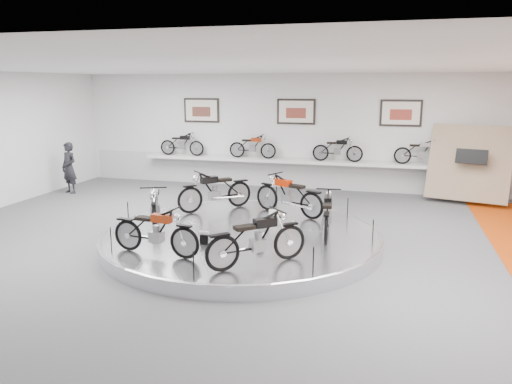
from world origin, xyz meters
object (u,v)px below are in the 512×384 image
(bike_b, at_px, (289,195))
(visitor, at_px, (69,168))
(bike_c, at_px, (215,190))
(bike_d, at_px, (155,204))
(shelf, at_px, (294,161))
(bike_f, at_px, (257,239))
(bike_e, at_px, (155,231))
(display_platform, at_px, (242,238))
(bike_a, at_px, (327,213))

(bike_b, distance_m, visitor, 8.23)
(bike_c, relative_size, visitor, 1.07)
(bike_b, relative_size, bike_d, 1.01)
(shelf, xyz_separation_m, bike_f, (0.91, -8.42, -0.18))
(bike_e, xyz_separation_m, bike_f, (2.10, -0.06, 0.03))
(display_platform, bearing_deg, bike_d, -178.52)
(bike_d, relative_size, visitor, 1.02)
(bike_c, relative_size, bike_f, 1.04)
(shelf, height_order, bike_f, bike_f)
(display_platform, relative_size, bike_b, 3.56)
(bike_a, bearing_deg, display_platform, 93.53)
(shelf, distance_m, visitor, 7.67)
(bike_b, distance_m, bike_c, 2.00)
(bike_f, bearing_deg, bike_d, 104.58)
(display_platform, bearing_deg, bike_e, -121.22)
(bike_b, bearing_deg, bike_d, 57.80)
(bike_d, bearing_deg, visitor, -151.90)
(bike_b, height_order, bike_f, bike_b)
(bike_a, xyz_separation_m, bike_f, (-1.02, -2.32, 0.03))
(display_platform, xyz_separation_m, bike_e, (-1.19, -1.96, 0.64))
(bike_d, height_order, visitor, visitor)
(bike_d, bearing_deg, display_platform, 66.98)
(bike_c, xyz_separation_m, visitor, (-5.96, 2.08, 0.02))
(display_platform, xyz_separation_m, bike_d, (-2.14, -0.06, 0.67))
(display_platform, bearing_deg, bike_f, -65.81)
(bike_b, relative_size, visitor, 1.04)
(shelf, bearing_deg, bike_c, -105.20)
(shelf, relative_size, visitor, 6.35)
(bike_c, bearing_deg, bike_d, 18.23)
(display_platform, relative_size, bike_d, 3.61)
(bike_c, relative_size, bike_d, 1.04)
(bike_c, bearing_deg, bike_b, 134.86)
(bike_e, bearing_deg, bike_f, 5.55)
(shelf, bearing_deg, visitor, -160.46)
(bike_d, xyz_separation_m, visitor, (-5.09, 3.89, 0.04))
(bike_b, relative_size, bike_e, 1.08)
(bike_b, height_order, bike_c, bike_c)
(shelf, height_order, bike_e, bike_e)
(bike_b, xyz_separation_m, bike_c, (-2.00, -0.03, 0.01))
(bike_f, relative_size, visitor, 1.02)
(bike_b, relative_size, bike_c, 0.97)
(shelf, distance_m, bike_a, 6.41)
(bike_a, height_order, visitor, visitor)
(visitor, bearing_deg, bike_f, -15.73)
(bike_b, height_order, visitor, visitor)
(bike_b, bearing_deg, bike_c, 26.04)
(bike_e, bearing_deg, shelf, 89.13)
(shelf, relative_size, bike_e, 6.63)
(bike_d, bearing_deg, bike_b, 98.11)
(bike_c, height_order, bike_d, bike_c)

